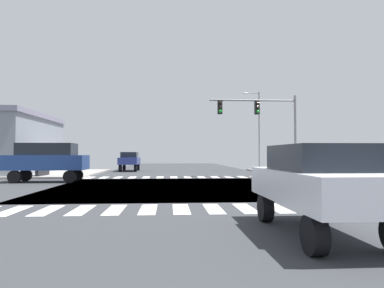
% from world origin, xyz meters
% --- Properties ---
extents(ground, '(90.00, 90.00, 0.05)m').
position_xyz_m(ground, '(0.00, 0.00, -0.03)').
color(ground, '#323438').
extents(sidewalk_corner_ne, '(12.00, 12.00, 0.14)m').
position_xyz_m(sidewalk_corner_ne, '(13.00, 12.00, 0.07)').
color(sidewalk_corner_ne, gray).
rests_on(sidewalk_corner_ne, ground).
extents(sidewalk_corner_nw, '(12.00, 12.00, 0.14)m').
position_xyz_m(sidewalk_corner_nw, '(-13.00, 12.00, 0.07)').
color(sidewalk_corner_nw, gray).
rests_on(sidewalk_corner_nw, ground).
extents(crosswalk_near, '(13.50, 2.00, 0.01)m').
position_xyz_m(crosswalk_near, '(-0.25, -7.30, 0.00)').
color(crosswalk_near, silver).
rests_on(crosswalk_near, ground).
extents(crosswalk_far, '(13.50, 2.00, 0.01)m').
position_xyz_m(crosswalk_far, '(-0.25, 7.30, 0.00)').
color(crosswalk_far, silver).
rests_on(crosswalk_far, ground).
extents(traffic_signal_mast, '(6.63, 0.55, 6.12)m').
position_xyz_m(traffic_signal_mast, '(5.81, 7.59, 4.52)').
color(traffic_signal_mast, gray).
rests_on(traffic_signal_mast, ground).
extents(street_lamp, '(1.78, 0.32, 8.01)m').
position_xyz_m(street_lamp, '(7.82, 16.72, 4.79)').
color(street_lamp, gray).
rests_on(street_lamp, ground).
extents(sedan_farside_1, '(1.80, 4.30, 1.88)m').
position_xyz_m(sedan_farside_1, '(2.00, -10.87, 1.12)').
color(sedan_farside_1, black).
rests_on(sedan_farside_1, ground).
extents(suv_leading_2, '(4.60, 1.96, 2.34)m').
position_xyz_m(suv_leading_2, '(-8.44, 3.50, 1.39)').
color(suv_leading_2, black).
rests_on(suv_leading_2, ground).
extents(sedan_outer_3, '(1.80, 4.30, 1.88)m').
position_xyz_m(sedan_outer_3, '(-5.00, 16.90, 1.12)').
color(sedan_outer_3, black).
rests_on(sedan_outer_3, ground).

